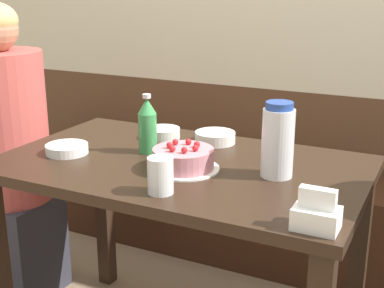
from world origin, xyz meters
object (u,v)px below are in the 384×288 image
at_px(birthday_cake, 183,159).
at_px(bowl_rice_small, 215,137).
at_px(soju_bottle, 147,125).
at_px(bowl_soup_white, 67,149).
at_px(water_pitcher, 278,141).
at_px(bench_seat, 259,215).
at_px(napkin_holder, 316,214).
at_px(bowl_side_dish, 163,133).
at_px(glass_water_tall, 160,175).
at_px(person_pale_blue_shirt, 7,160).

relative_size(birthday_cake, bowl_rice_small, 1.55).
distance_m(soju_bottle, bowl_soup_white, 0.29).
bearing_deg(water_pitcher, birthday_cake, -165.50).
xyz_separation_m(bench_seat, bowl_rice_small, (0.01, -0.58, 0.55)).
height_order(water_pitcher, napkin_holder, water_pitcher).
distance_m(water_pitcher, bowl_side_dish, 0.56).
relative_size(bowl_rice_small, glass_water_tall, 1.42).
bearing_deg(bowl_rice_small, glass_water_tall, -83.29).
height_order(soju_bottle, bowl_side_dish, soju_bottle).
height_order(bench_seat, soju_bottle, soju_bottle).
bearing_deg(bowl_rice_small, birthday_cake, -84.87).
relative_size(napkin_holder, glass_water_tall, 1.05).
bearing_deg(person_pale_blue_shirt, water_pitcher, -3.14).
bearing_deg(soju_bottle, bowl_soup_white, -150.80).
bearing_deg(soju_bottle, bowl_side_dish, 102.30).
xyz_separation_m(water_pitcher, bowl_side_dish, (-0.51, 0.21, -0.09)).
xyz_separation_m(bowl_rice_small, glass_water_tall, (0.06, -0.51, 0.03)).
relative_size(soju_bottle, bowl_soup_white, 1.41).
distance_m(bench_seat, water_pitcher, 1.09).
height_order(bowl_soup_white, person_pale_blue_shirt, person_pale_blue_shirt).
distance_m(bowl_side_dish, glass_water_tall, 0.55).
distance_m(soju_bottle, glass_water_tall, 0.38).
distance_m(bench_seat, bowl_soup_white, 1.14).
bearing_deg(birthday_cake, soju_bottle, 151.60).
xyz_separation_m(bowl_side_dish, person_pale_blue_shirt, (-0.67, -0.14, -0.17)).
bearing_deg(water_pitcher, glass_water_tall, -132.20).
height_order(soju_bottle, bowl_soup_white, soju_bottle).
xyz_separation_m(bench_seat, person_pale_blue_shirt, (-0.86, -0.75, 0.38)).
relative_size(bench_seat, napkin_holder, 23.91).
bearing_deg(person_pale_blue_shirt, bowl_side_dish, 11.84).
relative_size(soju_bottle, bowl_rice_small, 1.39).
bearing_deg(bowl_side_dish, napkin_holder, -35.97).
relative_size(soju_bottle, napkin_holder, 1.87).
bearing_deg(bowl_soup_white, bench_seat, 66.91).
bearing_deg(napkin_holder, bowl_rice_small, 132.87).
bearing_deg(bowl_rice_small, napkin_holder, -47.13).
xyz_separation_m(bench_seat, soju_bottle, (-0.15, -0.79, 0.63)).
height_order(bowl_rice_small, glass_water_tall, glass_water_tall).
relative_size(soju_bottle, glass_water_tall, 1.97).
distance_m(bench_seat, bowl_side_dish, 0.85).
relative_size(bench_seat, bowl_soup_white, 18.01).
bearing_deg(bowl_rice_small, bench_seat, 91.28).
bearing_deg(water_pitcher, napkin_holder, -57.46).
relative_size(bowl_rice_small, bowl_side_dish, 1.16).
relative_size(napkin_holder, bowl_side_dish, 0.86).
relative_size(bowl_side_dish, glass_water_tall, 1.23).
distance_m(birthday_cake, bowl_soup_white, 0.44).
bearing_deg(soju_bottle, water_pitcher, -3.69).
height_order(bench_seat, glass_water_tall, glass_water_tall).
bearing_deg(bench_seat, glass_water_tall, -86.17).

